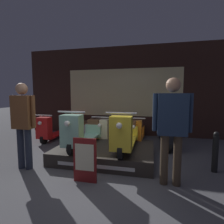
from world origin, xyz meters
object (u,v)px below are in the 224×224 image
at_px(scooter_backrow_1, 80,130).
at_px(price_sign_board, 85,160).
at_px(scooter_backrow_0, 55,129).
at_px(person_right_browsing, 172,122).
at_px(scooter_display_left, 84,132).
at_px(person_left_browsing, 23,120).
at_px(scooter_backrow_3, 136,133).
at_px(scooter_backrow_4, 167,134).
at_px(street_bollard, 215,152).
at_px(scooter_backrow_2, 107,131).
at_px(scooter_display_right, 126,134).

xyz_separation_m(scooter_backrow_1, price_sign_board, (1.17, -2.54, 0.05)).
bearing_deg(scooter_backrow_0, person_right_browsing, -33.46).
relative_size(scooter_display_left, person_left_browsing, 1.06).
bearing_deg(scooter_backrow_3, scooter_backrow_4, 0.00).
bearing_deg(price_sign_board, scooter_backrow_3, 75.98).
bearing_deg(scooter_display_left, person_right_browsing, -24.66).
bearing_deg(street_bollard, price_sign_board, -157.86).
bearing_deg(person_left_browsing, scooter_backrow_4, 38.25).
xyz_separation_m(scooter_backrow_2, scooter_backrow_3, (0.90, 0.00, 0.00)).
bearing_deg(scooter_display_left, street_bollard, -3.50).
relative_size(scooter_backrow_4, price_sign_board, 2.37).
bearing_deg(price_sign_board, scooter_display_right, 63.99).
distance_m(scooter_backrow_1, price_sign_board, 2.79).
bearing_deg(scooter_backrow_2, scooter_backrow_4, 0.00).
relative_size(scooter_display_right, scooter_backrow_2, 1.00).
xyz_separation_m(scooter_backrow_2, person_right_browsing, (1.67, -2.29, 0.71)).
bearing_deg(person_right_browsing, street_bollard, 37.90).
xyz_separation_m(scooter_backrow_3, price_sign_board, (-0.63, -2.54, 0.05)).
height_order(scooter_backrow_1, scooter_backrow_2, same).
distance_m(scooter_display_right, scooter_backrow_1, 2.25).
bearing_deg(scooter_display_right, street_bollard, -5.46).
height_order(scooter_backrow_3, person_right_browsing, person_right_browsing).
height_order(scooter_display_left, scooter_backrow_0, scooter_display_left).
bearing_deg(scooter_backrow_1, scooter_backrow_3, 0.00).
bearing_deg(scooter_backrow_0, scooter_backrow_4, 0.00).
bearing_deg(scooter_display_right, price_sign_board, -116.01).
bearing_deg(scooter_backrow_4, scooter_display_left, -144.01).
xyz_separation_m(scooter_display_left, scooter_backrow_0, (-1.62, 1.44, -0.28)).
relative_size(scooter_backrow_3, person_right_browsing, 1.03).
height_order(scooter_backrow_3, street_bollard, scooter_backrow_3).
bearing_deg(scooter_backrow_1, scooter_backrow_4, 0.00).
bearing_deg(scooter_backrow_3, scooter_backrow_0, 180.00).
height_order(scooter_display_left, price_sign_board, scooter_display_left).
height_order(scooter_backrow_2, price_sign_board, scooter_backrow_2).
height_order(scooter_display_left, person_right_browsing, person_right_browsing).
height_order(scooter_display_right, scooter_backrow_1, scooter_display_right).
xyz_separation_m(scooter_display_right, person_left_browsing, (-1.91, -0.85, 0.38)).
relative_size(scooter_backrow_2, scooter_backrow_4, 1.00).
xyz_separation_m(scooter_backrow_1, scooter_backrow_4, (2.70, 0.00, 0.00)).
bearing_deg(scooter_backrow_0, scooter_display_left, -41.72).
relative_size(person_left_browsing, price_sign_board, 2.24).
bearing_deg(person_right_browsing, scooter_backrow_4, 86.63).
bearing_deg(scooter_backrow_3, person_right_browsing, -71.52).
height_order(price_sign_board, street_bollard, street_bollard).
bearing_deg(scooter_display_right, scooter_backrow_3, 86.04).
relative_size(price_sign_board, street_bollard, 0.97).
bearing_deg(person_right_browsing, price_sign_board, -170.14).
distance_m(scooter_backrow_2, scooter_backrow_3, 0.90).
height_order(scooter_backrow_1, person_left_browsing, person_left_browsing).
distance_m(scooter_backrow_0, price_sign_board, 3.28).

